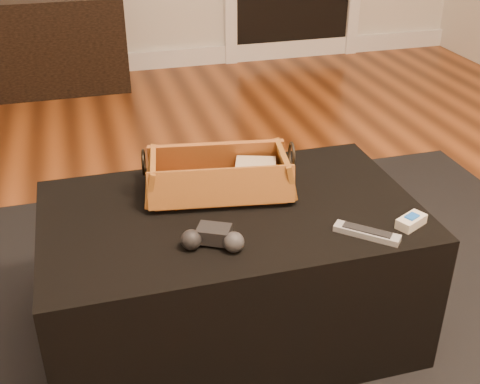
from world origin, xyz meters
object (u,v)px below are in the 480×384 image
object	(u,v)px
wicker_basket	(219,177)
cream_gadget	(411,221)
media_cabinet	(2,46)
silver_remote	(367,233)
ottoman	(231,273)
tv_remote	(212,188)
game_controller	(213,238)

from	to	relation	value
wicker_basket	cream_gadget	world-z (taller)	wicker_basket
media_cabinet	silver_remote	size ratio (longest dim) A/B	9.74
cream_gadget	wicker_basket	bearing A→B (deg)	144.97
ottoman	wicker_basket	size ratio (longest dim) A/B	2.31
silver_remote	tv_remote	bearing A→B (deg)	136.93
tv_remote	silver_remote	bearing A→B (deg)	-40.24
media_cabinet	silver_remote	world-z (taller)	media_cabinet
wicker_basket	silver_remote	size ratio (longest dim) A/B	2.96
media_cabinet	ottoman	bearing A→B (deg)	-72.77
ottoman	cream_gadget	size ratio (longest dim) A/B	10.92
media_cabinet	game_controller	bearing A→B (deg)	-75.55
media_cabinet	wicker_basket	distance (m)	2.46
wicker_basket	ottoman	bearing A→B (deg)	-85.39
tv_remote	media_cabinet	bearing A→B (deg)	109.97
wicker_basket	game_controller	distance (m)	0.27
tv_remote	cream_gadget	distance (m)	0.53
tv_remote	cream_gadget	xyz separation A→B (m)	(0.45, -0.29, -0.01)
tv_remote	silver_remote	world-z (taller)	tv_remote
wicker_basket	silver_remote	bearing A→B (deg)	-46.26
tv_remote	silver_remote	xyz separation A→B (m)	(0.32, -0.30, -0.02)
game_controller	silver_remote	size ratio (longest dim) A/B	1.10
cream_gadget	game_controller	bearing A→B (deg)	175.14
ottoman	tv_remote	size ratio (longest dim) A/B	4.68
wicker_basket	game_controller	xyz separation A→B (m)	(-0.08, -0.26, -0.02)
media_cabinet	silver_remote	xyz separation A→B (m)	(1.04, -2.65, 0.16)
wicker_basket	cream_gadget	distance (m)	0.52
tv_remote	game_controller	bearing A→B (deg)	-100.02
ottoman	silver_remote	xyz separation A→B (m)	(0.29, -0.22, 0.22)
media_cabinet	game_controller	xyz separation A→B (m)	(0.67, -2.59, 0.18)
tv_remote	silver_remote	size ratio (longest dim) A/B	1.46
wicker_basket	game_controller	world-z (taller)	wicker_basket
cream_gadget	media_cabinet	bearing A→B (deg)	114.01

